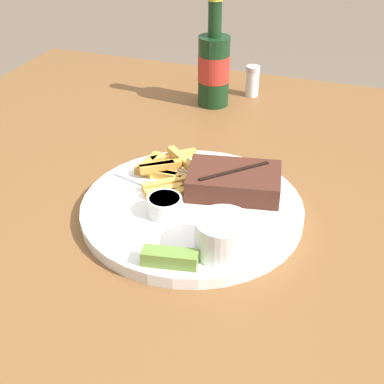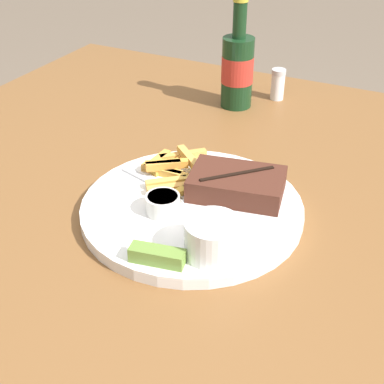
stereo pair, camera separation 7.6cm
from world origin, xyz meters
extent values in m
cube|color=brown|center=(0.00, 0.00, 0.70)|extent=(1.21, 1.19, 0.04)
cylinder|color=brown|center=(-0.55, 0.53, 0.34)|extent=(0.06, 0.06, 0.68)
cylinder|color=white|center=(0.00, 0.00, 0.73)|extent=(0.32, 0.32, 0.01)
cylinder|color=white|center=(0.00, 0.00, 0.74)|extent=(0.32, 0.32, 0.00)
cube|color=#472319|center=(0.05, 0.05, 0.76)|extent=(0.15, 0.11, 0.03)
cube|color=black|center=(0.05, 0.05, 0.77)|extent=(0.09, 0.09, 0.00)
cube|color=#E5A149|center=(-0.05, 0.01, 0.75)|extent=(0.05, 0.05, 0.01)
cube|color=gold|center=(-0.05, 0.03, 0.75)|extent=(0.07, 0.06, 0.01)
cube|color=gold|center=(-0.07, 0.06, 0.76)|extent=(0.06, 0.05, 0.01)
cube|color=gold|center=(-0.07, 0.11, 0.75)|extent=(0.07, 0.06, 0.01)
cube|color=gold|center=(-0.02, 0.02, 0.75)|extent=(0.05, 0.08, 0.01)
cube|color=gold|center=(-0.05, 0.09, 0.76)|extent=(0.06, 0.06, 0.01)
cube|color=gold|center=(-0.07, 0.05, 0.75)|extent=(0.06, 0.01, 0.01)
cube|color=gold|center=(-0.08, 0.05, 0.75)|extent=(0.07, 0.01, 0.01)
cube|color=gold|center=(-0.08, 0.07, 0.75)|extent=(0.03, 0.05, 0.01)
cube|color=#E8943C|center=(-0.08, 0.05, 0.76)|extent=(0.05, 0.04, 0.01)
cube|color=gold|center=(-0.10, 0.08, 0.75)|extent=(0.02, 0.06, 0.01)
cylinder|color=white|center=(0.07, -0.09, 0.76)|extent=(0.07, 0.07, 0.05)
cylinder|color=beige|center=(0.07, -0.09, 0.78)|extent=(0.07, 0.07, 0.01)
cylinder|color=silver|center=(-0.03, -0.04, 0.75)|extent=(0.05, 0.05, 0.03)
cylinder|color=#B22319|center=(-0.03, -0.04, 0.76)|extent=(0.04, 0.04, 0.01)
cube|color=olive|center=(0.02, -0.13, 0.75)|extent=(0.07, 0.03, 0.02)
cube|color=#B7B7BC|center=(-0.09, 0.03, 0.74)|extent=(0.10, 0.04, 0.00)
cube|color=#B7B7BC|center=(-0.03, 0.00, 0.74)|extent=(0.03, 0.01, 0.00)
cube|color=#B7B7BC|center=(-0.03, 0.01, 0.74)|extent=(0.03, 0.01, 0.00)
cube|color=#B7B7BC|center=(-0.03, 0.01, 0.74)|extent=(0.03, 0.01, 0.00)
cylinder|color=#143319|center=(-0.09, 0.39, 0.79)|extent=(0.06, 0.06, 0.14)
cylinder|color=#B22D23|center=(-0.09, 0.39, 0.80)|extent=(0.06, 0.06, 0.05)
cylinder|color=#143319|center=(-0.09, 0.39, 0.90)|extent=(0.03, 0.03, 0.07)
cylinder|color=white|center=(-0.03, 0.46, 0.75)|extent=(0.03, 0.03, 0.05)
cylinder|color=#B7B7BC|center=(-0.03, 0.46, 0.78)|extent=(0.03, 0.03, 0.01)
camera|label=1|loc=(0.21, -0.60, 1.17)|focal=50.00mm
camera|label=2|loc=(0.28, -0.57, 1.17)|focal=50.00mm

